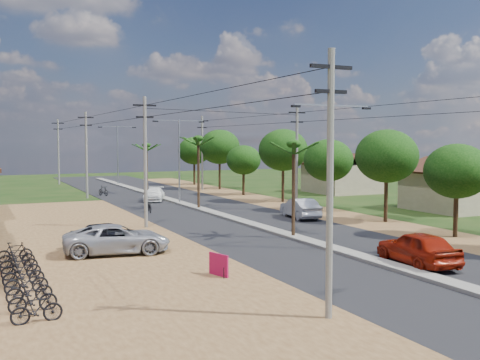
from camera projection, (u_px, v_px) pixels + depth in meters
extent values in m
plane|color=black|center=(331.00, 250.00, 30.89)|extent=(160.00, 160.00, 0.00)
cube|color=black|center=(222.00, 216.00, 44.39)|extent=(12.00, 110.00, 0.04)
cube|color=#605E56|center=(207.00, 211.00, 47.09)|extent=(1.00, 90.00, 0.18)
cube|color=brown|center=(28.00, 247.00, 31.65)|extent=(18.00, 46.00, 0.04)
cube|color=brown|center=(312.00, 211.00, 48.04)|extent=(5.00, 90.00, 0.03)
cube|color=gray|center=(457.00, 191.00, 48.36)|extent=(7.00, 7.00, 3.30)
cube|color=gray|center=(343.00, 178.00, 65.00)|extent=(7.00, 7.00, 3.30)
cylinder|color=black|center=(456.00, 206.00, 34.75)|extent=(0.28, 0.28, 3.85)
ellipsoid|color=black|center=(457.00, 171.00, 34.59)|extent=(4.00, 4.00, 3.40)
cylinder|color=black|center=(386.00, 191.00, 41.20)|extent=(0.28, 0.28, 4.55)
ellipsoid|color=black|center=(387.00, 156.00, 41.01)|extent=(4.60, 4.60, 3.91)
cylinder|color=black|center=(328.00, 188.00, 47.39)|extent=(0.28, 0.28, 4.06)
ellipsoid|color=black|center=(328.00, 160.00, 47.23)|extent=(4.20, 4.20, 3.57)
cylinder|color=black|center=(283.00, 178.00, 54.65)|extent=(0.28, 0.28, 4.76)
ellipsoid|color=black|center=(283.00, 150.00, 54.46)|extent=(4.80, 4.80, 4.08)
cylinder|color=black|center=(244.00, 179.00, 61.72)|extent=(0.28, 0.28, 3.64)
ellipsoid|color=black|center=(244.00, 160.00, 61.58)|extent=(3.80, 3.80, 3.23)
cylinder|color=black|center=(220.00, 170.00, 69.14)|extent=(0.28, 0.28, 4.90)
ellipsoid|color=black|center=(220.00, 147.00, 68.95)|extent=(5.00, 5.00, 4.25)
cylinder|color=black|center=(194.00, 169.00, 76.24)|extent=(0.28, 0.28, 4.34)
ellipsoid|color=black|center=(194.00, 151.00, 76.06)|extent=(4.40, 4.40, 3.74)
cylinder|color=black|center=(293.00, 191.00, 34.29)|extent=(0.22, 0.22, 5.80)
cylinder|color=black|center=(198.00, 174.00, 48.68)|extent=(0.22, 0.22, 6.20)
cylinder|color=black|center=(147.00, 170.00, 63.11)|extent=(0.22, 0.22, 5.50)
cylinder|color=gray|center=(331.00, 177.00, 30.61)|extent=(0.16, 0.16, 8.00)
cube|color=gray|center=(350.00, 106.00, 30.85)|extent=(2.40, 0.08, 0.08)
cube|color=gray|center=(313.00, 105.00, 29.82)|extent=(2.40, 0.08, 0.08)
cube|color=black|center=(366.00, 108.00, 31.33)|extent=(0.50, 0.18, 0.12)
cube|color=black|center=(296.00, 106.00, 29.36)|extent=(0.50, 0.18, 0.12)
cylinder|color=gray|center=(179.00, 162.00, 53.12)|extent=(0.16, 0.16, 8.00)
cube|color=gray|center=(191.00, 121.00, 53.36)|extent=(2.40, 0.08, 0.08)
cube|color=gray|center=(167.00, 120.00, 52.33)|extent=(2.40, 0.08, 0.08)
cube|color=black|center=(202.00, 122.00, 53.84)|extent=(0.50, 0.18, 0.12)
cube|color=black|center=(155.00, 121.00, 51.87)|extent=(0.50, 0.18, 0.12)
cylinder|color=gray|center=(118.00, 156.00, 75.63)|extent=(0.16, 0.16, 8.00)
cube|color=gray|center=(126.00, 127.00, 75.87)|extent=(2.40, 0.08, 0.08)
cube|color=gray|center=(108.00, 126.00, 74.84)|extent=(2.40, 0.08, 0.08)
cube|color=black|center=(134.00, 128.00, 76.35)|extent=(0.50, 0.18, 0.12)
cube|color=black|center=(100.00, 127.00, 74.38)|extent=(0.50, 0.18, 0.12)
cylinder|color=#605E56|center=(330.00, 186.00, 18.56)|extent=(0.24, 0.24, 9.00)
cube|color=black|center=(331.00, 67.00, 18.29)|extent=(1.60, 0.12, 0.12)
cube|color=black|center=(331.00, 92.00, 18.35)|extent=(1.20, 0.12, 0.12)
cylinder|color=#605E56|center=(145.00, 163.00, 38.37)|extent=(0.24, 0.24, 9.00)
cube|color=black|center=(145.00, 105.00, 38.10)|extent=(1.60, 0.12, 0.12)
cube|color=black|center=(145.00, 117.00, 38.16)|extent=(1.20, 0.12, 0.12)
cylinder|color=#605E56|center=(86.00, 155.00, 58.18)|extent=(0.24, 0.24, 9.00)
cube|color=black|center=(86.00, 117.00, 57.91)|extent=(1.60, 0.12, 0.12)
cube|color=black|center=(86.00, 125.00, 57.97)|extent=(1.20, 0.12, 0.12)
cylinder|color=#605E56|center=(58.00, 152.00, 77.09)|extent=(0.24, 0.24, 9.00)
cube|color=black|center=(58.00, 123.00, 76.82)|extent=(1.60, 0.12, 0.12)
cube|color=black|center=(58.00, 129.00, 76.88)|extent=(1.20, 0.12, 0.12)
cylinder|color=#605E56|center=(297.00, 158.00, 48.20)|extent=(0.24, 0.24, 9.00)
cube|color=black|center=(297.00, 113.00, 47.93)|extent=(1.60, 0.12, 0.12)
cube|color=black|center=(297.00, 122.00, 47.98)|extent=(1.20, 0.12, 0.12)
cylinder|color=#605E56|center=(202.00, 153.00, 68.01)|extent=(0.24, 0.24, 9.00)
cube|color=black|center=(202.00, 121.00, 67.74)|extent=(1.60, 0.12, 0.12)
cube|color=black|center=(202.00, 127.00, 67.79)|extent=(1.20, 0.12, 0.12)
imported|color=maroon|center=(418.00, 249.00, 26.90)|extent=(2.51, 5.02, 1.64)
imported|color=#97999F|center=(300.00, 209.00, 43.18)|extent=(2.30, 4.85, 1.54)
imported|color=silver|center=(154.00, 195.00, 55.65)|extent=(3.38, 4.80, 1.29)
imported|color=#97999F|center=(117.00, 240.00, 29.60)|extent=(5.89, 3.41, 1.54)
imported|color=black|center=(109.00, 235.00, 31.49)|extent=(4.27, 1.97, 1.42)
imported|color=black|center=(150.00, 207.00, 46.71)|extent=(0.90, 1.87, 0.94)
imported|color=black|center=(103.00, 191.00, 60.76)|extent=(1.11, 1.86, 1.08)
cube|color=#9F0E3E|center=(219.00, 265.00, 24.74)|extent=(0.44, 1.20, 1.02)
cylinder|color=black|center=(224.00, 274.00, 24.25)|extent=(0.04, 0.04, 0.51)
cylinder|color=black|center=(214.00, 268.00, 25.26)|extent=(0.04, 0.04, 0.51)
imported|color=black|center=(37.00, 309.00, 18.33)|extent=(1.69, 0.57, 1.00)
imported|color=black|center=(33.00, 299.00, 19.50)|extent=(1.69, 0.57, 1.00)
imported|color=black|center=(29.00, 290.00, 20.67)|extent=(1.69, 0.57, 1.00)
imported|color=black|center=(26.00, 282.00, 21.85)|extent=(1.69, 0.57, 1.00)
imported|color=black|center=(24.00, 275.00, 23.02)|extent=(1.69, 0.57, 1.00)
imported|color=black|center=(21.00, 268.00, 24.19)|extent=(1.69, 0.57, 1.00)
imported|color=black|center=(19.00, 262.00, 25.36)|extent=(1.69, 0.57, 1.00)
imported|color=black|center=(17.00, 257.00, 26.53)|extent=(1.69, 0.57, 1.00)
imported|color=black|center=(15.00, 252.00, 27.70)|extent=(1.69, 0.57, 1.00)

